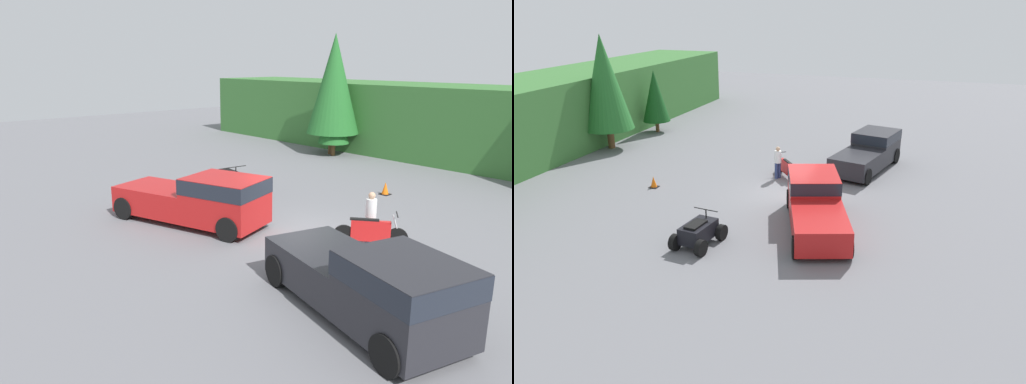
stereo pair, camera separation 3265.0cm
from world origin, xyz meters
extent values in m
plane|color=slate|center=(0.00, 0.00, 0.00)|extent=(80.00, 80.00, 0.00)
cube|color=#387033|center=(0.00, 16.00, 2.13)|extent=(44.00, 6.00, 4.25)
cylinder|color=brown|center=(-8.94, 11.96, 0.65)|extent=(0.43, 0.43, 1.30)
cone|color=#236628|center=(-8.94, 11.96, 4.27)|extent=(3.18, 3.18, 5.93)
cylinder|color=brown|center=(-8.52, 11.62, 0.39)|extent=(0.26, 0.26, 0.77)
cone|color=#236628|center=(-8.52, 11.62, 2.52)|extent=(1.88, 1.88, 3.51)
cube|color=red|center=(-1.67, -1.73, 1.03)|extent=(3.05, 2.71, 1.60)
cube|color=#1E232D|center=(-1.67, -1.73, 1.55)|extent=(3.08, 2.74, 0.51)
cube|color=red|center=(-4.35, -2.64, 0.70)|extent=(3.59, 2.89, 0.94)
cylinder|color=black|center=(-1.27, -0.63, 0.41)|extent=(0.87, 0.53, 0.82)
cylinder|color=black|center=(-0.68, -2.36, 0.41)|extent=(0.87, 0.53, 0.82)
cylinder|color=black|center=(-5.61, -2.10, 0.41)|extent=(0.87, 0.53, 0.82)
cylinder|color=black|center=(-5.03, -3.83, 0.41)|extent=(0.87, 0.53, 0.82)
cube|color=#232328|center=(6.41, -3.32, 1.03)|extent=(2.80, 2.51, 1.60)
cube|color=#1E232D|center=(6.41, -3.32, 1.55)|extent=(2.82, 2.54, 0.51)
cube|color=#232328|center=(3.83, -2.69, 0.70)|extent=(3.31, 2.64, 0.94)
cylinder|color=black|center=(7.27, -2.59, 0.41)|extent=(0.87, 0.47, 0.82)
cylinder|color=black|center=(6.83, -4.37, 0.41)|extent=(0.87, 0.47, 0.82)
cylinder|color=black|center=(3.15, -1.58, 0.41)|extent=(0.87, 0.47, 0.82)
cylinder|color=black|center=(2.72, -3.35, 0.41)|extent=(0.87, 0.47, 0.82)
cylinder|color=black|center=(3.20, 1.21, 0.33)|extent=(0.58, 0.49, 0.67)
cylinder|color=black|center=(1.94, 0.20, 0.33)|extent=(0.58, 0.49, 0.67)
cube|color=red|center=(2.57, 0.71, 0.53)|extent=(1.04, 0.88, 0.66)
cylinder|color=#B7B7BC|center=(3.16, 1.18, 0.72)|extent=(0.26, 0.22, 0.75)
cylinder|color=black|center=(3.16, 1.18, 1.11)|extent=(0.40, 0.49, 0.04)
cube|color=black|center=(2.41, 0.58, 0.89)|extent=(0.78, 0.67, 0.06)
cylinder|color=black|center=(-4.99, 2.02, 0.30)|extent=(0.63, 0.29, 0.61)
cylinder|color=black|center=(-5.13, 0.93, 0.30)|extent=(0.63, 0.29, 0.61)
cylinder|color=black|center=(-6.41, 2.19, 0.30)|extent=(0.63, 0.29, 0.61)
cylinder|color=black|center=(-6.54, 1.11, 0.30)|extent=(0.63, 0.29, 0.61)
cube|color=black|center=(-5.77, 1.56, 0.54)|extent=(1.59, 1.02, 0.62)
cylinder|color=black|center=(-5.22, 1.50, 1.02)|extent=(0.06, 0.06, 0.35)
cylinder|color=black|center=(-5.22, 1.50, 1.19)|extent=(0.16, 1.02, 0.04)
cube|color=black|center=(-5.92, 1.58, 0.88)|extent=(0.92, 0.58, 0.08)
cylinder|color=navy|center=(2.21, 1.11, 0.41)|extent=(0.24, 0.24, 0.82)
cylinder|color=navy|center=(2.36, 1.01, 0.41)|extent=(0.24, 0.24, 0.82)
cylinder|color=white|center=(2.29, 1.06, 1.13)|extent=(0.47, 0.47, 0.61)
sphere|color=tan|center=(2.29, 1.06, 1.55)|extent=(0.31, 0.31, 0.22)
cube|color=black|center=(-0.91, 6.35, 0.01)|extent=(0.42, 0.42, 0.03)
cone|color=orange|center=(-0.91, 6.35, 0.28)|extent=(0.32, 0.32, 0.55)
camera|label=1|loc=(11.44, -11.45, 5.64)|focal=35.00mm
camera|label=2|loc=(-20.66, -6.14, 8.39)|focal=35.00mm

